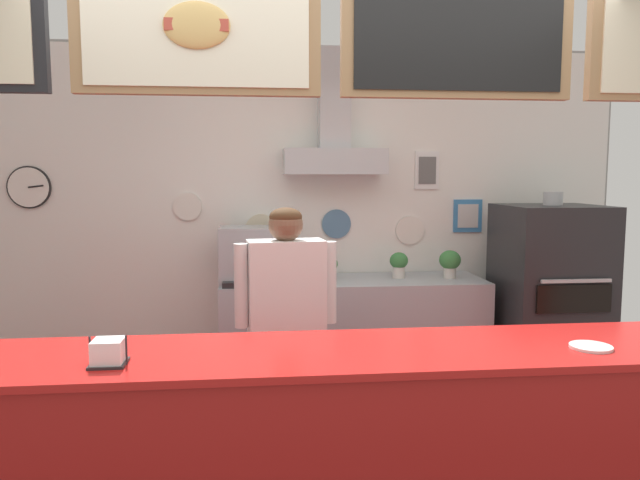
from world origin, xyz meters
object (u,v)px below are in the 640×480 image
at_px(shop_worker, 286,331).
at_px(potted_basil, 329,267).
at_px(espresso_machine, 259,255).
at_px(napkin_holder, 108,353).
at_px(potted_rosemary, 399,263).
at_px(potted_sage, 450,262).
at_px(pizza_oven, 549,304).
at_px(condiment_plate, 591,347).

distance_m(shop_worker, potted_basil, 1.22).
distance_m(espresso_machine, napkin_holder, 2.33).
bearing_deg(shop_worker, potted_basil, -114.94).
height_order(potted_rosemary, potted_sage, potted_sage).
distance_m(pizza_oven, shop_worker, 2.21).
bearing_deg(pizza_oven, potted_basil, 170.11).
distance_m(espresso_machine, condiment_plate, 2.62).
distance_m(napkin_holder, condiment_plate, 1.92).
xyz_separation_m(pizza_oven, potted_rosemary, (-1.10, 0.29, 0.29)).
bearing_deg(potted_sage, napkin_holder, -132.31).
relative_size(potted_sage, condiment_plate, 1.29).
distance_m(pizza_oven, napkin_holder, 3.44).
xyz_separation_m(pizza_oven, condiment_plate, (-0.84, -2.01, 0.28)).
bearing_deg(potted_sage, shop_worker, -140.69).
bearing_deg(espresso_machine, condiment_plate, -58.94).
bearing_deg(potted_basil, condiment_plate, -70.52).
xyz_separation_m(potted_rosemary, condiment_plate, (0.26, -2.30, -0.01)).
bearing_deg(condiment_plate, espresso_machine, 121.06).
xyz_separation_m(potted_basil, potted_sage, (0.95, -0.04, 0.03)).
relative_size(pizza_oven, condiment_plate, 9.52).
relative_size(potted_basil, napkin_holder, 1.31).
bearing_deg(potted_basil, napkin_holder, -115.70).
distance_m(potted_basil, potted_sage, 0.95).
xyz_separation_m(potted_rosemary, napkin_holder, (-1.67, -2.32, 0.03)).
distance_m(shop_worker, napkin_holder, 1.40).
xyz_separation_m(shop_worker, potted_sage, (1.34, 1.10, 0.23)).
height_order(espresso_machine, condiment_plate, espresso_machine).
distance_m(shop_worker, condiment_plate, 1.68).
xyz_separation_m(napkin_holder, condiment_plate, (1.92, 0.01, -0.04)).
xyz_separation_m(shop_worker, potted_basil, (0.39, 1.14, 0.20)).
height_order(shop_worker, potted_basil, shop_worker).
bearing_deg(potted_sage, potted_rosemary, 173.23).
xyz_separation_m(potted_basil, napkin_holder, (-1.11, -2.31, 0.04)).
height_order(potted_rosemary, napkin_holder, napkin_holder).
bearing_deg(pizza_oven, espresso_machine, 173.84).
xyz_separation_m(espresso_machine, potted_rosemary, (1.09, 0.06, -0.09)).
bearing_deg(potted_basil, potted_rosemary, 0.45).
bearing_deg(potted_sage, espresso_machine, -179.66).
bearing_deg(potted_basil, shop_worker, -108.75).
xyz_separation_m(shop_worker, condiment_plate, (1.20, -1.16, 0.20)).
height_order(shop_worker, potted_sage, shop_worker).
height_order(pizza_oven, espresso_machine, pizza_oven).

